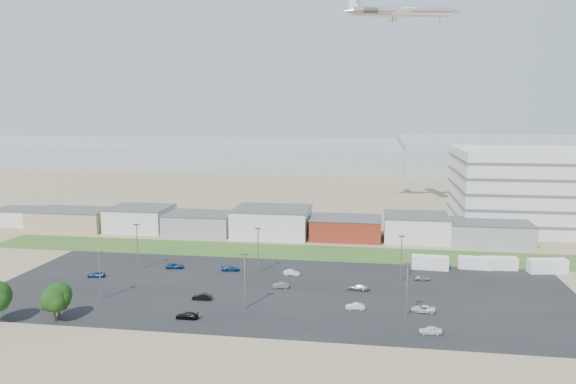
% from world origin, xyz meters
% --- Properties ---
extents(ground, '(700.00, 700.00, 0.00)m').
position_xyz_m(ground, '(0.00, 0.00, 0.00)').
color(ground, '#7E6950').
rests_on(ground, ground).
extents(parking_lot, '(120.00, 50.00, 0.01)m').
position_xyz_m(parking_lot, '(5.00, 20.00, 0.01)').
color(parking_lot, black).
rests_on(parking_lot, ground).
extents(grass_strip, '(160.00, 16.00, 0.02)m').
position_xyz_m(grass_strip, '(0.00, 52.00, 0.01)').
color(grass_strip, '#27521F').
rests_on(grass_strip, ground).
extents(hills_backdrop, '(700.00, 200.00, 9.00)m').
position_xyz_m(hills_backdrop, '(40.00, 315.00, 4.50)').
color(hills_backdrop, gray).
rests_on(hills_backdrop, ground).
extents(building_row, '(170.00, 20.00, 8.00)m').
position_xyz_m(building_row, '(-17.00, 71.00, 4.00)').
color(building_row, silver).
rests_on(building_row, ground).
extents(box_trailer_a, '(8.59, 3.23, 3.16)m').
position_xyz_m(box_trailer_a, '(37.31, 40.99, 1.58)').
color(box_trailer_a, silver).
rests_on(box_trailer_a, ground).
extents(box_trailer_b, '(7.73, 2.92, 2.84)m').
position_xyz_m(box_trailer_b, '(47.72, 42.90, 1.42)').
color(box_trailer_b, silver).
rests_on(box_trailer_b, ground).
extents(box_trailer_c, '(8.04, 2.94, 2.97)m').
position_xyz_m(box_trailer_c, '(53.39, 43.25, 1.48)').
color(box_trailer_c, silver).
rests_on(box_trailer_c, ground).
extents(box_trailer_d, '(8.96, 4.13, 3.24)m').
position_xyz_m(box_trailer_d, '(63.61, 42.01, 1.62)').
color(box_trailer_d, silver).
rests_on(box_trailer_d, ground).
extents(tree_right, '(4.80, 4.80, 7.20)m').
position_xyz_m(tree_right, '(-31.10, -3.43, 3.60)').
color(tree_right, black).
rests_on(tree_right, ground).
extents(tree_near, '(5.11, 5.11, 7.66)m').
position_xyz_m(tree_near, '(-31.05, -2.01, 3.83)').
color(tree_near, black).
rests_on(tree_near, ground).
extents(lightpole_front_l, '(1.14, 0.48, 9.69)m').
position_xyz_m(lightpole_front_l, '(-28.72, 8.90, 4.85)').
color(lightpole_front_l, slate).
rests_on(lightpole_front_l, ground).
extents(lightpole_front_m, '(1.24, 0.52, 10.55)m').
position_xyz_m(lightpole_front_m, '(0.54, 8.36, 5.28)').
color(lightpole_front_m, slate).
rests_on(lightpole_front_m, ground).
extents(lightpole_front_r, '(1.17, 0.49, 9.91)m').
position_xyz_m(lightpole_front_r, '(30.25, 8.93, 4.96)').
color(lightpole_front_r, slate).
rests_on(lightpole_front_r, ground).
extents(lightpole_back_l, '(1.28, 0.53, 10.88)m').
position_xyz_m(lightpole_back_l, '(-30.23, 29.84, 5.44)').
color(lightpole_back_l, slate).
rests_on(lightpole_back_l, ground).
extents(lightpole_back_m, '(1.23, 0.51, 10.49)m').
position_xyz_m(lightpole_back_m, '(-1.92, 31.74, 5.25)').
color(lightpole_back_m, slate).
rests_on(lightpole_back_m, ground).
extents(lightpole_back_r, '(1.20, 0.50, 10.21)m').
position_xyz_m(lightpole_back_r, '(30.11, 29.87, 5.11)').
color(lightpole_back_r, slate).
rests_on(lightpole_back_r, ground).
extents(airliner, '(45.73, 35.57, 12.10)m').
position_xyz_m(airliner, '(31.79, 109.45, 70.00)').
color(airliner, silver).
extents(parked_car_0, '(4.54, 2.31, 1.23)m').
position_xyz_m(parked_car_0, '(33.43, 11.55, 0.61)').
color(parked_car_0, silver).
rests_on(parked_car_0, ground).
extents(parked_car_1, '(3.66, 1.58, 1.17)m').
position_xyz_m(parked_car_1, '(21.02, 11.11, 0.59)').
color(parked_car_1, silver).
rests_on(parked_car_1, ground).
extents(parked_car_2, '(3.86, 1.71, 1.29)m').
position_xyz_m(parked_car_2, '(33.84, 1.30, 0.65)').
color(parked_car_2, silver).
rests_on(parked_car_2, ground).
extents(parked_car_3, '(4.11, 1.67, 1.19)m').
position_xyz_m(parked_car_3, '(-8.52, 1.55, 0.60)').
color(parked_car_3, black).
rests_on(parked_car_3, ground).
extents(parked_car_4, '(3.87, 1.49, 1.26)m').
position_xyz_m(parked_car_4, '(-8.98, 11.75, 0.63)').
color(parked_car_4, black).
rests_on(parked_car_4, ground).
extents(parked_car_5, '(3.95, 2.01, 1.29)m').
position_xyz_m(parked_car_5, '(-37.03, 22.73, 0.64)').
color(parked_car_5, navy).
rests_on(parked_car_5, ground).
extents(parked_car_6, '(4.47, 2.26, 1.24)m').
position_xyz_m(parked_car_6, '(-8.61, 32.24, 0.62)').
color(parked_car_6, navy).
rests_on(parked_car_6, ground).
extents(parked_car_7, '(3.51, 1.44, 1.13)m').
position_xyz_m(parked_car_7, '(5.07, 21.57, 0.57)').
color(parked_car_7, '#595B5E').
rests_on(parked_car_7, ground).
extents(parked_car_8, '(3.39, 1.46, 1.14)m').
position_xyz_m(parked_car_8, '(34.83, 31.52, 0.57)').
color(parked_car_8, '#A5A5AA').
rests_on(parked_car_8, ground).
extents(parked_car_9, '(4.54, 2.56, 1.20)m').
position_xyz_m(parked_car_9, '(-22.15, 32.28, 0.60)').
color(parked_car_9, navy).
rests_on(parked_car_9, ground).
extents(parked_car_10, '(4.54, 2.20, 1.27)m').
position_xyz_m(parked_car_10, '(-34.85, 2.40, 0.64)').
color(parked_car_10, '#595B5E').
rests_on(parked_car_10, ground).
extents(parked_car_11, '(3.78, 1.57, 1.22)m').
position_xyz_m(parked_car_11, '(5.97, 31.07, 0.61)').
color(parked_car_11, silver).
rests_on(parked_car_11, ground).
extents(parked_car_12, '(4.58, 2.21, 1.28)m').
position_xyz_m(parked_car_12, '(21.09, 22.55, 0.64)').
color(parked_car_12, '#A5A5AA').
rests_on(parked_car_12, ground).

